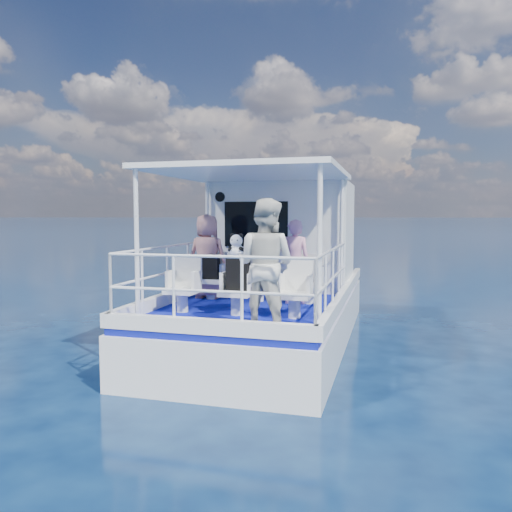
{
  "coord_description": "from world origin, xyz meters",
  "views": [
    {
      "loc": [
        2.28,
        -8.3,
        2.41
      ],
      "look_at": [
        0.12,
        -0.4,
        1.76
      ],
      "focal_mm": 35.0,
      "sensor_mm": 36.0,
      "label": 1
    }
  ],
  "objects_px": {
    "passenger_port_fwd": "(207,256)",
    "backpack_center": "(238,274)",
    "panda": "(237,246)",
    "passenger_stbd_aft": "(265,265)"
  },
  "relations": [
    {
      "from": "passenger_port_fwd",
      "to": "panda",
      "type": "relative_size",
      "value": 4.25
    },
    {
      "from": "passenger_port_fwd",
      "to": "backpack_center",
      "type": "xyz_separation_m",
      "value": [
        1.02,
        -1.36,
        -0.14
      ]
    },
    {
      "from": "passenger_port_fwd",
      "to": "passenger_stbd_aft",
      "type": "xyz_separation_m",
      "value": [
        1.67,
        -2.24,
        0.1
      ]
    },
    {
      "from": "backpack_center",
      "to": "panda",
      "type": "bearing_deg",
      "value": -114.76
    },
    {
      "from": "passenger_stbd_aft",
      "to": "panda",
      "type": "bearing_deg",
      "value": -38.53
    },
    {
      "from": "passenger_port_fwd",
      "to": "panda",
      "type": "height_order",
      "value": "passenger_port_fwd"
    },
    {
      "from": "passenger_port_fwd",
      "to": "passenger_stbd_aft",
      "type": "relative_size",
      "value": 0.89
    },
    {
      "from": "passenger_port_fwd",
      "to": "backpack_center",
      "type": "distance_m",
      "value": 1.71
    },
    {
      "from": "passenger_port_fwd",
      "to": "backpack_center",
      "type": "bearing_deg",
      "value": 130.01
    },
    {
      "from": "passenger_stbd_aft",
      "to": "panda",
      "type": "distance_m",
      "value": 1.1
    }
  ]
}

